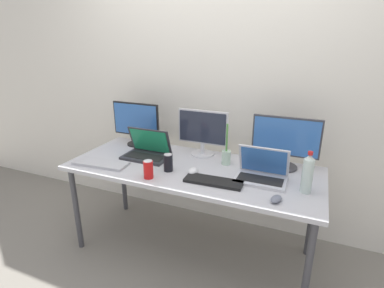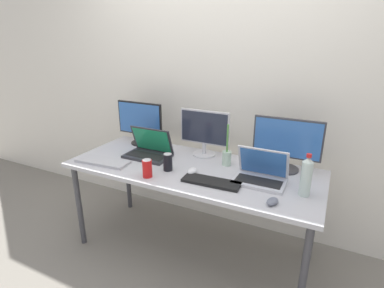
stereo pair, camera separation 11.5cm
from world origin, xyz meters
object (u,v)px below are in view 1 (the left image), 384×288
object	(u,v)px
mouse_by_keyboard	(193,171)
soda_can_by_laptop	(148,169)
laptop_silver	(147,151)
keyboard_main	(101,163)
laptop_secondary	(262,172)
mouse_by_laptop	(276,199)
monitor_center	(203,131)
monitor_right	(285,141)
soda_can_near_keyboard	(168,163)
keyboard_aux	(213,181)
monitor_left	(136,122)
water_bottle	(308,174)
bamboo_vase	(226,156)
work_desk	(192,174)

from	to	relation	value
mouse_by_keyboard	soda_can_by_laptop	bearing A→B (deg)	-145.54
laptop_silver	keyboard_main	bearing A→B (deg)	-132.09
mouse_by_keyboard	laptop_secondary	bearing A→B (deg)	10.39
laptop_silver	mouse_by_laptop	xyz separation A→B (m)	(1.05, -0.31, -0.04)
mouse_by_keyboard	laptop_silver	bearing A→B (deg)	161.15
monitor_center	monitor_right	bearing A→B (deg)	-1.21
laptop_silver	soda_can_near_keyboard	distance (m)	0.32
monitor_center	mouse_by_laptop	size ratio (longest dim) A/B	4.38
keyboard_main	soda_can_by_laptop	size ratio (longest dim) A/B	3.32
mouse_by_keyboard	monitor_center	bearing A→B (deg)	99.98
mouse_by_keyboard	mouse_by_laptop	world-z (taller)	mouse_by_keyboard
keyboard_aux	soda_can_near_keyboard	xyz separation A→B (m)	(-0.36, 0.05, 0.05)
monitor_left	keyboard_main	distance (m)	0.53
monitor_right	mouse_by_laptop	xyz separation A→B (m)	(0.03, -0.52, -0.19)
laptop_secondary	soda_can_by_laptop	distance (m)	0.76
monitor_right	soda_can_near_keyboard	xyz separation A→B (m)	(-0.75, -0.38, -0.14)
keyboard_aux	water_bottle	xyz separation A→B (m)	(0.56, 0.10, 0.11)
keyboard_aux	laptop_silver	bearing A→B (deg)	158.18
laptop_silver	soda_can_by_laptop	world-z (taller)	laptop_silver
laptop_secondary	mouse_by_laptop	distance (m)	0.29
monitor_right	mouse_by_keyboard	world-z (taller)	monitor_right
soda_can_by_laptop	laptop_secondary	bearing A→B (deg)	20.75
mouse_by_keyboard	mouse_by_laptop	distance (m)	0.61
laptop_silver	mouse_by_keyboard	bearing A→B (deg)	-18.01
laptop_silver	laptop_secondary	world-z (taller)	laptop_silver
laptop_secondary	keyboard_aux	distance (m)	0.33
monitor_right	soda_can_near_keyboard	bearing A→B (deg)	-153.28
monitor_right	mouse_by_laptop	world-z (taller)	monitor_right
laptop_silver	soda_can_by_laptop	distance (m)	0.38
soda_can_by_laptop	soda_can_near_keyboard	bearing A→B (deg)	65.69
monitor_center	bamboo_vase	distance (m)	0.29
keyboard_aux	water_bottle	bearing A→B (deg)	7.85
keyboard_aux	mouse_by_laptop	distance (m)	0.42
monitor_left	soda_can_near_keyboard	world-z (taller)	monitor_left
work_desk	mouse_by_keyboard	xyz separation A→B (m)	(0.05, -0.10, 0.08)
bamboo_vase	mouse_by_laptop	bearing A→B (deg)	-44.11
water_bottle	mouse_by_keyboard	bearing A→B (deg)	-178.01
laptop_silver	soda_can_near_keyboard	xyz separation A→B (m)	(0.27, -0.17, 0.01)
mouse_by_keyboard	bamboo_vase	world-z (taller)	bamboo_vase
monitor_center	soda_can_near_keyboard	world-z (taller)	monitor_center
bamboo_vase	work_desk	bearing A→B (deg)	-145.10
work_desk	bamboo_vase	distance (m)	0.29
bamboo_vase	soda_can_by_laptop	bearing A→B (deg)	-133.95
soda_can_near_keyboard	soda_can_by_laptop	distance (m)	0.17
work_desk	soda_can_by_laptop	world-z (taller)	soda_can_by_laptop
keyboard_main	keyboard_aux	size ratio (longest dim) A/B	1.09
laptop_secondary	mouse_by_keyboard	world-z (taller)	laptop_secondary
monitor_center	soda_can_near_keyboard	bearing A→B (deg)	-105.86
monitor_left	monitor_center	distance (m)	0.62
monitor_right	mouse_by_laptop	distance (m)	0.55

